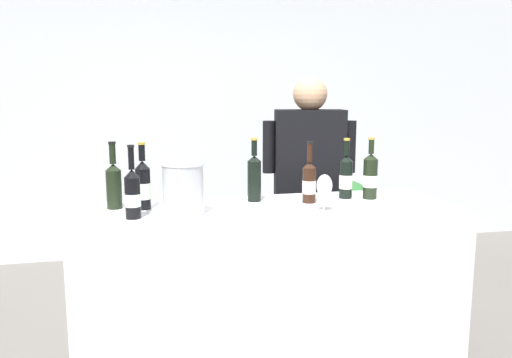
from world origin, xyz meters
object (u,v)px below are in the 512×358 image
wine_bottle_4 (346,176)px  wine_glass (324,187)px  ice_bucket (183,189)px  person_server (308,211)px  potted_shrub (336,214)px  wine_bottle_5 (133,193)px  wine_bottle_6 (143,185)px  wine_bottle_0 (309,182)px  wine_bottle_3 (114,184)px  wine_bottle_2 (370,176)px  wine_bottle_1 (254,176)px

wine_bottle_4 → wine_glass: (-0.23, -0.28, -0.00)m
wine_bottle_4 → wine_glass: 0.36m
ice_bucket → person_server: size_ratio=0.15×
wine_bottle_4 → potted_shrub: 1.11m
wine_glass → ice_bucket: bearing=173.6°
wine_bottle_4 → wine_bottle_5: bearing=-168.9°
wine_bottle_4 → wine_bottle_6: wine_bottle_6 is taller
wine_bottle_5 → wine_glass: (0.91, -0.06, 0.00)m
wine_bottle_0 → wine_bottle_4: (0.23, 0.07, 0.01)m
wine_bottle_4 → ice_bucket: wine_bottle_4 is taller
wine_glass → wine_bottle_3: bearing=163.8°
wine_bottle_3 → wine_bottle_6: wine_bottle_3 is taller
wine_bottle_0 → wine_bottle_5: (-0.90, -0.15, 0.01)m
wine_bottle_4 → ice_bucket: size_ratio=1.34×
wine_bottle_6 → wine_glass: wine_bottle_6 is taller
wine_bottle_0 → wine_bottle_2: bearing=4.3°
wine_bottle_1 → ice_bucket: (-0.39, -0.23, -0.01)m
wine_bottle_0 → wine_bottle_6: bearing=177.8°
wine_bottle_0 → wine_bottle_5: wine_bottle_5 is taller
wine_bottle_0 → wine_bottle_3: (-0.99, 0.08, 0.01)m
wine_bottle_2 → potted_shrub: size_ratio=0.28×
wine_bottle_5 → person_server: person_server is taller
wine_bottle_4 → potted_shrub: (0.33, 0.96, -0.45)m
wine_glass → wine_bottle_5: bearing=176.4°
wine_bottle_5 → wine_bottle_0: bearing=9.7°
ice_bucket → wine_bottle_6: bearing=137.5°
wine_bottle_2 → wine_bottle_5: 1.27m
wine_bottle_4 → wine_bottle_6: bearing=-178.2°
wine_bottle_2 → wine_bottle_3: bearing=177.8°
wine_bottle_4 → wine_bottle_5: size_ratio=0.97×
potted_shrub → person_server: bearing=-129.1°
wine_bottle_6 → wine_bottle_5: bearing=-104.2°
person_server → wine_bottle_5: bearing=-146.3°
wine_bottle_0 → wine_bottle_5: 0.91m
wine_bottle_1 → wine_bottle_6: bearing=-173.5°
wine_bottle_4 → ice_bucket: bearing=-167.3°
wine_bottle_4 → wine_bottle_0: bearing=-163.9°
potted_shrub → wine_bottle_1: bearing=-131.9°
wine_bottle_1 → person_server: bearing=45.6°
wine_bottle_2 → ice_bucket: size_ratio=1.36×
wine_bottle_0 → ice_bucket: wine_bottle_0 is taller
wine_bottle_3 → wine_bottle_6: size_ratio=1.00×
wine_bottle_5 → wine_bottle_3: bearing=111.9°
wine_bottle_5 → person_server: (1.09, 0.73, -0.30)m
wine_bottle_4 → wine_glass: wine_bottle_4 is taller
ice_bucket → wine_bottle_0: bearing=11.5°
wine_bottle_5 → potted_shrub: size_ratio=0.29×
wine_bottle_2 → wine_bottle_4: wine_bottle_2 is taller
wine_bottle_2 → person_server: size_ratio=0.20×
wine_bottle_0 → person_server: person_server is taller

